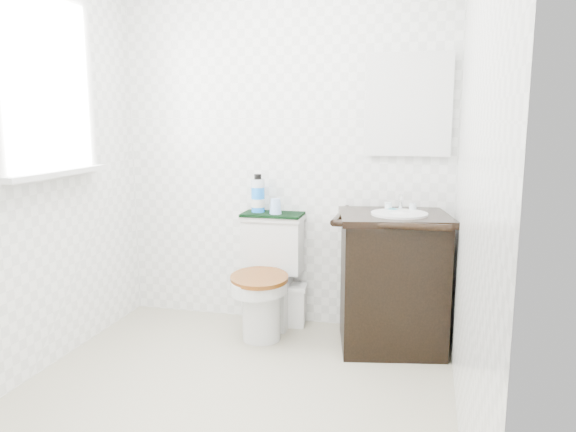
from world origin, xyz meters
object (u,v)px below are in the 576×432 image
at_px(vanity, 392,278).
at_px(trash_bin, 292,305).
at_px(toilet, 268,282).
at_px(mouthwash_bottle, 258,195).
at_px(cup, 276,206).

distance_m(vanity, trash_bin, 0.75).
relative_size(toilet, mouthwash_bottle, 2.97).
height_order(trash_bin, cup, cup).
bearing_deg(cup, vanity, -11.93).
bearing_deg(vanity, toilet, 175.15).
distance_m(mouthwash_bottle, cup, 0.15).
relative_size(toilet, vanity, 0.81).
bearing_deg(vanity, trash_bin, 163.55).
xyz_separation_m(toilet, mouthwash_bottle, (-0.10, 0.14, 0.55)).
xyz_separation_m(vanity, trash_bin, (-0.67, 0.20, -0.29)).
height_order(mouthwash_bottle, cup, mouthwash_bottle).
height_order(toilet, mouthwash_bottle, mouthwash_bottle).
height_order(vanity, mouthwash_bottle, mouthwash_bottle).
bearing_deg(trash_bin, cup, -160.99).
height_order(toilet, cup, cup).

